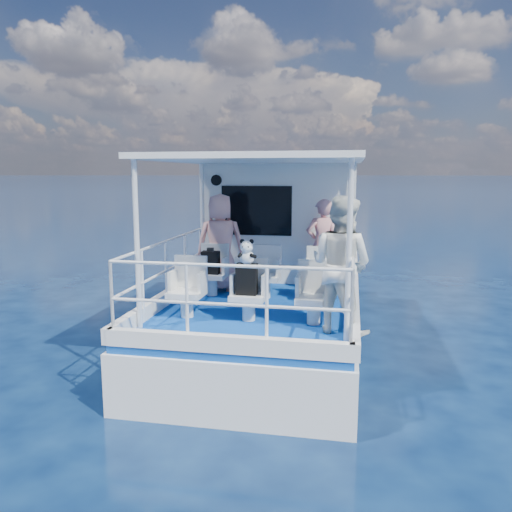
# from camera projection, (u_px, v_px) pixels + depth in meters

# --- Properties ---
(ground) EXTENTS (2000.00, 2000.00, 0.00)m
(ground) POSITION_uv_depth(u_px,v_px,m) (263.00, 354.00, 8.17)
(ground) COLOR #071737
(ground) RESTS_ON ground
(hull) EXTENTS (3.00, 7.00, 1.60)m
(hull) POSITION_uv_depth(u_px,v_px,m) (272.00, 335.00, 9.13)
(hull) COLOR white
(hull) RESTS_ON ground
(deck) EXTENTS (2.90, 6.90, 0.10)m
(deck) POSITION_uv_depth(u_px,v_px,m) (272.00, 290.00, 9.00)
(deck) COLOR navy
(deck) RESTS_ON hull
(cabin) EXTENTS (2.85, 2.00, 2.20)m
(cabin) POSITION_uv_depth(u_px,v_px,m) (283.00, 220.00, 10.07)
(cabin) COLOR white
(cabin) RESTS_ON deck
(canopy) EXTENTS (3.00, 3.20, 0.08)m
(canopy) POSITION_uv_depth(u_px,v_px,m) (261.00, 159.00, 7.46)
(canopy) COLOR white
(canopy) RESTS_ON cabin
(canopy_posts) EXTENTS (2.77, 2.97, 2.20)m
(canopy_posts) POSITION_uv_depth(u_px,v_px,m) (260.00, 235.00, 7.60)
(canopy_posts) COLOR white
(canopy_posts) RESTS_ON deck
(railings) EXTENTS (2.84, 3.59, 1.00)m
(railings) POSITION_uv_depth(u_px,v_px,m) (256.00, 277.00, 7.38)
(railings) COLOR white
(railings) RESTS_ON deck
(seat_port_fwd) EXTENTS (0.48, 0.46, 0.38)m
(seat_port_fwd) POSITION_uv_depth(u_px,v_px,m) (212.00, 284.00, 8.35)
(seat_port_fwd) COLOR silver
(seat_port_fwd) RESTS_ON deck
(seat_center_fwd) EXTENTS (0.48, 0.46, 0.38)m
(seat_center_fwd) POSITION_uv_depth(u_px,v_px,m) (265.00, 286.00, 8.18)
(seat_center_fwd) COLOR silver
(seat_center_fwd) RESTS_ON deck
(seat_stbd_fwd) EXTENTS (0.48, 0.46, 0.38)m
(seat_stbd_fwd) POSITION_uv_depth(u_px,v_px,m) (320.00, 289.00, 8.01)
(seat_stbd_fwd) COLOR silver
(seat_stbd_fwd) RESTS_ON deck
(seat_port_aft) EXTENTS (0.48, 0.46, 0.38)m
(seat_port_aft) POSITION_uv_depth(u_px,v_px,m) (187.00, 304.00, 7.09)
(seat_port_aft) COLOR silver
(seat_port_aft) RESTS_ON deck
(seat_center_aft) EXTENTS (0.48, 0.46, 0.38)m
(seat_center_aft) POSITION_uv_depth(u_px,v_px,m) (249.00, 307.00, 6.92)
(seat_center_aft) COLOR silver
(seat_center_aft) RESTS_ON deck
(seat_stbd_aft) EXTENTS (0.48, 0.46, 0.38)m
(seat_stbd_aft) POSITION_uv_depth(u_px,v_px,m) (314.00, 310.00, 6.75)
(seat_stbd_aft) COLOR silver
(seat_stbd_aft) RESTS_ON deck
(passenger_port_fwd) EXTENTS (0.74, 0.62, 1.68)m
(passenger_port_fwd) POSITION_uv_depth(u_px,v_px,m) (221.00, 243.00, 8.59)
(passenger_port_fwd) COLOR pink
(passenger_port_fwd) RESTS_ON deck
(passenger_stbd_fwd) EXTENTS (0.68, 0.57, 1.59)m
(passenger_stbd_fwd) POSITION_uv_depth(u_px,v_px,m) (322.00, 244.00, 8.73)
(passenger_stbd_fwd) COLOR tan
(passenger_stbd_fwd) RESTS_ON deck
(passenger_stbd_aft) EXTENTS (1.07, 1.00, 1.75)m
(passenger_stbd_aft) POSITION_uv_depth(u_px,v_px,m) (341.00, 265.00, 6.32)
(passenger_stbd_aft) COLOR white
(passenger_stbd_aft) RESTS_ON deck
(backpack_port) EXTENTS (0.29, 0.16, 0.38)m
(backpack_port) POSITION_uv_depth(u_px,v_px,m) (211.00, 262.00, 8.23)
(backpack_port) COLOR black
(backpack_port) RESTS_ON seat_port_fwd
(backpack_center) EXTENTS (0.29, 0.16, 0.43)m
(backpack_center) POSITION_uv_depth(u_px,v_px,m) (247.00, 279.00, 6.81)
(backpack_center) COLOR black
(backpack_center) RESTS_ON seat_center_aft
(compact_camera) EXTENTS (0.10, 0.06, 0.06)m
(compact_camera) POSITION_uv_depth(u_px,v_px,m) (210.00, 249.00, 8.18)
(compact_camera) COLOR black
(compact_camera) RESTS_ON backpack_port
(panda) EXTENTS (0.22, 0.18, 0.34)m
(panda) POSITION_uv_depth(u_px,v_px,m) (247.00, 252.00, 6.72)
(panda) COLOR white
(panda) RESTS_ON backpack_center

